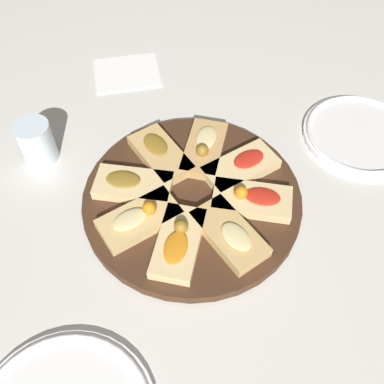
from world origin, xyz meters
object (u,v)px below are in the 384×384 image
Objects in this scene: napkin_stack at (127,72)px; serving_board at (192,199)px; water_glass at (36,142)px; plate_left at (360,134)px.

serving_board is at bearing 101.76° from napkin_stack.
water_glass is at bearing 50.12° from napkin_stack.
plate_left is 0.53m from napkin_stack.
serving_board is 4.69× the size of water_glass.
plate_left is 2.74× the size of water_glass.
serving_board reaches higher than plate_left.
water_glass is at bearing -5.53° from plate_left.
serving_board reaches higher than napkin_stack.
serving_board is 0.39m from napkin_stack.
napkin_stack is (-0.19, -0.22, -0.04)m from water_glass.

